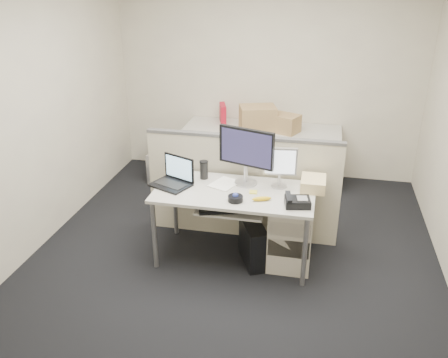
% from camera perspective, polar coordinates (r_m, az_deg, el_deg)
% --- Properties ---
extents(floor, '(4.00, 4.50, 0.01)m').
position_cam_1_polar(floor, '(4.82, 1.17, -9.33)').
color(floor, black).
rests_on(floor, ground).
extents(wall_back, '(4.00, 0.02, 2.70)m').
position_cam_1_polar(wall_back, '(6.38, 5.23, 12.29)').
color(wall_back, beige).
rests_on(wall_back, ground).
extents(wall_front, '(4.00, 0.02, 2.70)m').
position_cam_1_polar(wall_front, '(2.27, -9.66, -11.42)').
color(wall_front, beige).
rests_on(wall_front, ground).
extents(wall_left, '(0.02, 4.50, 2.70)m').
position_cam_1_polar(wall_left, '(4.98, -22.08, 7.21)').
color(wall_left, beige).
rests_on(wall_left, ground).
extents(desk, '(1.50, 0.75, 0.73)m').
position_cam_1_polar(desk, '(4.48, 1.25, -2.19)').
color(desk, silver).
rests_on(desk, floor).
extents(keyboard_tray, '(0.62, 0.32, 0.02)m').
position_cam_1_polar(keyboard_tray, '(4.35, 0.79, -3.75)').
color(keyboard_tray, silver).
rests_on(keyboard_tray, desk).
extents(drawer_pedestal, '(0.40, 0.55, 0.65)m').
position_cam_1_polar(drawer_pedestal, '(4.63, 8.06, -6.29)').
color(drawer_pedestal, beige).
rests_on(drawer_pedestal, floor).
extents(cubicle_partition, '(2.00, 0.06, 1.10)m').
position_cam_1_polar(cubicle_partition, '(4.93, 2.22, -1.13)').
color(cubicle_partition, '#B9AE94').
rests_on(cubicle_partition, floor).
extents(back_counter, '(2.00, 0.60, 0.72)m').
position_cam_1_polar(back_counter, '(6.35, 4.53, 2.94)').
color(back_counter, beige).
rests_on(back_counter, floor).
extents(monitor_main, '(0.60, 0.38, 0.56)m').
position_cam_1_polar(monitor_main, '(4.49, 2.68, 2.69)').
color(monitor_main, black).
rests_on(monitor_main, desk).
extents(monitor_small, '(0.34, 0.20, 0.39)m').
position_cam_1_polar(monitor_small, '(4.49, 6.73, 1.33)').
color(monitor_small, '#B7B7BC').
rests_on(monitor_small, desk).
extents(laptop, '(0.43, 0.39, 0.27)m').
position_cam_1_polar(laptop, '(4.53, -6.50, 0.71)').
color(laptop, black).
rests_on(laptop, desk).
extents(trackball, '(0.15, 0.15, 0.05)m').
position_cam_1_polar(trackball, '(4.25, 1.39, -2.37)').
color(trackball, black).
rests_on(trackball, desk).
extents(desk_phone, '(0.25, 0.22, 0.07)m').
position_cam_1_polar(desk_phone, '(4.22, 8.83, -2.77)').
color(desk_phone, black).
rests_on(desk_phone, desk).
extents(paper_stack, '(0.31, 0.34, 0.01)m').
position_cam_1_polar(paper_stack, '(4.58, 0.07, -0.60)').
color(paper_stack, white).
rests_on(paper_stack, desk).
extents(sticky_pad, '(0.08, 0.08, 0.01)m').
position_cam_1_polar(sticky_pad, '(4.43, 3.54, -1.58)').
color(sticky_pad, '#F7EB42').
rests_on(sticky_pad, desk).
extents(travel_mug, '(0.11, 0.11, 0.17)m').
position_cam_1_polar(travel_mug, '(4.69, -2.43, 1.04)').
color(travel_mug, black).
rests_on(travel_mug, desk).
extents(banana, '(0.18, 0.11, 0.04)m').
position_cam_1_polar(banana, '(4.28, 4.56, -2.38)').
color(banana, gold).
rests_on(banana, desk).
extents(cellphone, '(0.09, 0.13, 0.02)m').
position_cam_1_polar(cellphone, '(4.62, 2.94, -0.41)').
color(cellphone, black).
rests_on(cellphone, desk).
extents(manila_folders, '(0.23, 0.29, 0.11)m').
position_cam_1_polar(manila_folders, '(4.55, 10.68, -0.54)').
color(manila_folders, beige).
rests_on(manila_folders, desk).
extents(keyboard, '(0.49, 0.30, 0.03)m').
position_cam_1_polar(keyboard, '(4.31, 0.03, -3.64)').
color(keyboard, black).
rests_on(keyboard, keyboard_tray).
extents(pc_tower_desk, '(0.34, 0.48, 0.41)m').
position_cam_1_polar(pc_tower_desk, '(4.64, 3.53, -7.76)').
color(pc_tower_desk, black).
rests_on(pc_tower_desk, floor).
extents(pc_tower_spare_dark, '(0.27, 0.49, 0.44)m').
position_cam_1_polar(pc_tower_spare_dark, '(6.82, -7.56, 3.04)').
color(pc_tower_spare_dark, black).
rests_on(pc_tower_spare_dark, floor).
extents(pc_tower_spare_silver, '(0.32, 0.47, 0.41)m').
position_cam_1_polar(pc_tower_spare_silver, '(6.43, -7.45, 1.55)').
color(pc_tower_spare_silver, '#B7B7BC').
rests_on(pc_tower_spare_silver, floor).
extents(cardboard_box_left, '(0.52, 0.45, 0.33)m').
position_cam_1_polar(cardboard_box_left, '(6.08, 4.06, 7.20)').
color(cardboard_box_left, '#AB7E58').
rests_on(cardboard_box_left, back_counter).
extents(cardboard_box_right, '(0.42, 0.38, 0.24)m').
position_cam_1_polar(cardboard_box_right, '(6.05, 7.33, 6.56)').
color(cardboard_box_right, '#AB7E58').
rests_on(cardboard_box_right, back_counter).
extents(red_binder, '(0.15, 0.30, 0.27)m').
position_cam_1_polar(red_binder, '(6.38, -0.14, 7.79)').
color(red_binder, '#AF1025').
rests_on(red_binder, back_counter).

